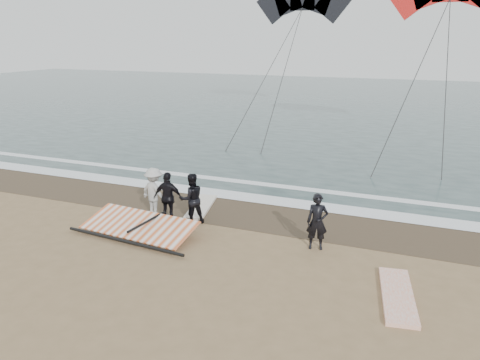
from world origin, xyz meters
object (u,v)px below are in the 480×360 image
object	(u,v)px
sail_rig	(140,226)
man_main	(317,222)
board_cream	(201,207)
board_white	(398,295)

from	to	relation	value
sail_rig	man_main	bearing A→B (deg)	9.41
man_main	board_cream	size ratio (longest dim) A/B	0.68
man_main	sail_rig	distance (m)	5.24
sail_rig	board_white	bearing A→B (deg)	-7.53
board_white	board_cream	size ratio (longest dim) A/B	1.04
man_main	board_cream	distance (m)	4.72
sail_rig	board_cream	bearing A→B (deg)	72.75
man_main	board_cream	bearing A→B (deg)	145.52
man_main	sail_rig	size ratio (longest dim) A/B	0.39
man_main	sail_rig	world-z (taller)	man_main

